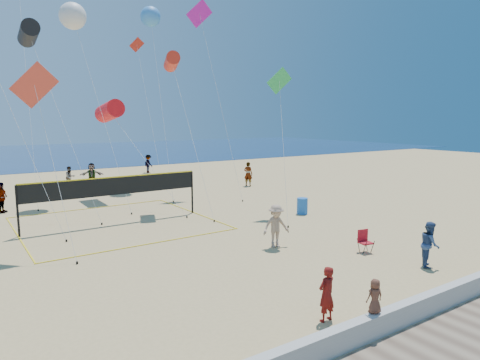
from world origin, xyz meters
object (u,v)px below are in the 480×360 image
woman (326,294)px  trash_barrel (302,206)px  volleyball_net (114,191)px  camp_chair (364,240)px

woman → trash_barrel: woman is taller
volleyball_net → trash_barrel: bearing=-21.8°
trash_barrel → volleyball_net: size_ratio=0.10×
trash_barrel → woman: bearing=-129.2°
woman → camp_chair: (5.57, 3.44, -0.24)m
camp_chair → trash_barrel: size_ratio=1.11×
camp_chair → volleyball_net: bearing=134.2°
camp_chair → volleyball_net: volleyball_net is taller
woman → camp_chair: 6.55m
camp_chair → volleyball_net: size_ratio=0.11×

